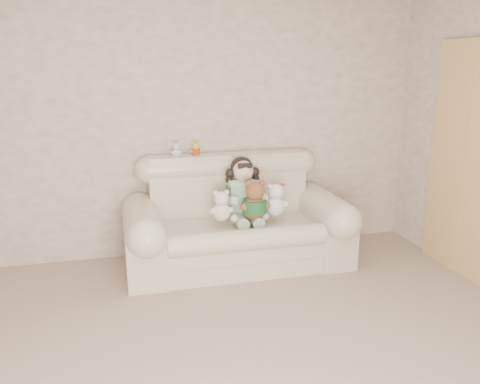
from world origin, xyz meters
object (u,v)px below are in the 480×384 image
Objects in this scene: seated_child at (243,189)px; brown_teddy at (255,196)px; sofa at (237,214)px; white_cat at (276,196)px; cream_teddy at (221,203)px.

brown_teddy is (0.05, -0.24, -0.01)m from seated_child.
sofa is 5.55× the size of white_cat.
sofa is 0.24m from seated_child.
sofa is 0.40m from white_cat.
brown_teddy reaches higher than white_cat.
seated_child reaches higher than sofa.
brown_teddy is at bearing 174.33° from white_cat.
white_cat is at bearing -41.48° from seated_child.
cream_teddy is at bearing 176.71° from brown_teddy.
brown_teddy is at bearing -53.36° from sofa.
white_cat reaches higher than cream_teddy.
sofa is at bearing -139.57° from seated_child.
sofa is 3.37× the size of seated_child.
sofa reaches higher than white_cat.
white_cat is 1.12× the size of cream_teddy.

